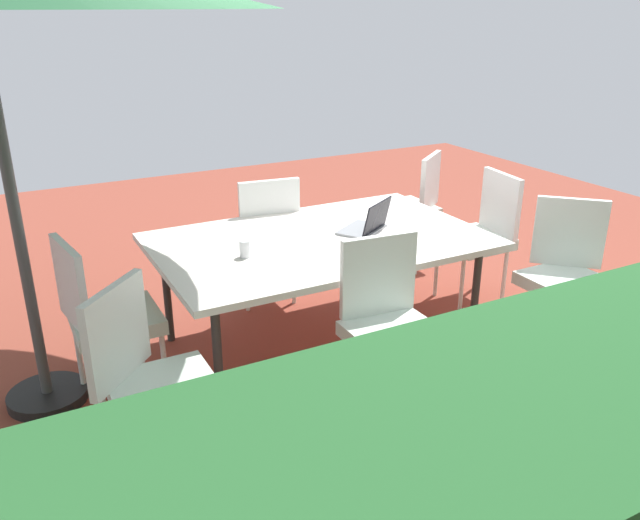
# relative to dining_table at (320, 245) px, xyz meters

# --- Properties ---
(ground_plane) EXTENTS (10.00, 10.00, 0.02)m
(ground_plane) POSITION_rel_dining_table_xyz_m (0.00, 0.00, -0.71)
(ground_plane) COLOR brown
(dining_table) EXTENTS (2.05, 1.29, 0.74)m
(dining_table) POSITION_rel_dining_table_xyz_m (0.00, 0.00, 0.00)
(dining_table) COLOR silver
(dining_table) RESTS_ON ground_plane
(chair_east) EXTENTS (0.49, 0.48, 0.98)m
(chair_east) POSITION_rel_dining_table_xyz_m (1.36, 0.05, -0.15)
(chair_east) COLOR silver
(chair_east) RESTS_ON ground_plane
(chair_north) EXTENTS (0.47, 0.48, 0.98)m
(chair_north) POSITION_rel_dining_table_xyz_m (0.03, 0.85, -0.15)
(chair_north) COLOR silver
(chair_north) RESTS_ON ground_plane
(chair_northwest) EXTENTS (0.59, 0.59, 0.98)m
(chair_northwest) POSITION_rel_dining_table_xyz_m (-1.34, 0.79, -0.15)
(chair_northwest) COLOR silver
(chair_northwest) RESTS_ON ground_plane
(chair_southwest) EXTENTS (0.58, 0.58, 0.98)m
(chair_southwest) POSITION_rel_dining_table_xyz_m (-1.34, -0.87, -0.15)
(chair_southwest) COLOR silver
(chair_southwest) RESTS_ON ground_plane
(chair_northeast) EXTENTS (0.59, 0.59, 0.98)m
(chair_northeast) POSITION_rel_dining_table_xyz_m (1.29, 0.83, -0.15)
(chair_northeast) COLOR silver
(chair_northeast) RESTS_ON ground_plane
(chair_west) EXTENTS (0.49, 0.48, 0.98)m
(chair_west) POSITION_rel_dining_table_xyz_m (-1.36, -0.04, -0.15)
(chair_west) COLOR silver
(chair_west) RESTS_ON ground_plane
(chair_south) EXTENTS (0.48, 0.49, 0.98)m
(chair_south) POSITION_rel_dining_table_xyz_m (0.05, -0.77, -0.15)
(chair_south) COLOR silver
(chair_south) RESTS_ON ground_plane
(laptop) EXTENTS (0.40, 0.38, 0.21)m
(laptop) POSITION_rel_dining_table_xyz_m (-0.32, 0.03, 0.09)
(laptop) COLOR gray
(laptop) RESTS_ON dining_table
(cup) EXTENTS (0.07, 0.07, 0.10)m
(cup) POSITION_rel_dining_table_xyz_m (0.54, 0.09, 0.09)
(cup) COLOR white
(cup) RESTS_ON dining_table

